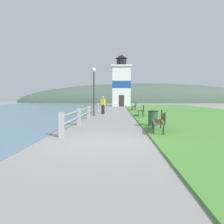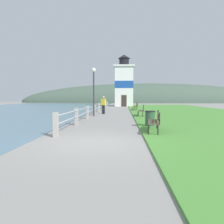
{
  "view_description": "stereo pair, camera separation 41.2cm",
  "coord_description": "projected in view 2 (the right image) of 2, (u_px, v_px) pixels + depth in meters",
  "views": [
    {
      "loc": [
        0.56,
        -7.21,
        1.51
      ],
      "look_at": [
        -0.03,
        11.42,
        0.3
      ],
      "focal_mm": 35.0,
      "sensor_mm": 36.0,
      "label": 1
    },
    {
      "loc": [
        0.97,
        -7.19,
        1.51
      ],
      "look_at": [
        -0.03,
        11.42,
        0.3
      ],
      "focal_mm": 35.0,
      "sensor_mm": 36.0,
      "label": 2
    }
  ],
  "objects": [
    {
      "name": "park_bench_near",
      "position": [
        155.0,
        120.0,
        9.46
      ],
      "size": [
        0.71,
        1.93,
        0.94
      ],
      "rotation": [
        0.0,
        0.0,
        3.02
      ],
      "color": "brown",
      "rests_on": "ground_plane"
    },
    {
      "name": "seawall_railing",
      "position": [
        97.0,
        108.0,
        21.29
      ],
      "size": [
        0.18,
        26.11,
        0.95
      ],
      "color": "#A8A399",
      "rests_on": "ground_plane"
    },
    {
      "name": "grass_verge",
      "position": [
        189.0,
        112.0,
        22.69
      ],
      "size": [
        12.0,
        47.52,
        0.06
      ],
      "color": "#4C8E38",
      "rests_on": "ground_plane"
    },
    {
      "name": "park_bench_midway",
      "position": [
        142.0,
        110.0,
        17.59
      ],
      "size": [
        0.61,
        1.65,
        0.94
      ],
      "rotation": [
        0.0,
        0.0,
        3.06
      ],
      "color": "brown",
      "rests_on": "ground_plane"
    },
    {
      "name": "ground_plane",
      "position": [
        95.0,
        143.0,
        7.32
      ],
      "size": [
        160.0,
        160.0,
        0.0
      ],
      "primitive_type": "plane",
      "color": "gray"
    },
    {
      "name": "park_bench_far",
      "position": [
        136.0,
        106.0,
        26.11
      ],
      "size": [
        0.72,
        1.88,
        0.94
      ],
      "rotation": [
        0.0,
        0.0,
        3.01
      ],
      "color": "brown",
      "rests_on": "ground_plane"
    },
    {
      "name": "lamp_post",
      "position": [
        94.0,
        83.0,
        17.85
      ],
      "size": [
        0.36,
        0.36,
        3.96
      ],
      "color": "#333338",
      "rests_on": "ground_plane"
    },
    {
      "name": "distant_hillside",
      "position": [
        146.0,
        103.0,
        68.36
      ],
      "size": [
        80.0,
        16.0,
        12.0
      ],
      "color": "#475B4C",
      "rests_on": "ground_plane"
    },
    {
      "name": "lighthouse",
      "position": [
        124.0,
        84.0,
        39.4
      ],
      "size": [
        3.67,
        3.67,
        9.26
      ],
      "color": "white",
      "rests_on": "ground_plane"
    },
    {
      "name": "person_strolling",
      "position": [
        103.0,
        104.0,
        20.48
      ],
      "size": [
        0.46,
        0.37,
        1.67
      ],
      "rotation": [
        0.0,
        0.0,
        1.14
      ],
      "color": "#28282D",
      "rests_on": "ground_plane"
    },
    {
      "name": "trash_bin",
      "position": [
        150.0,
        119.0,
        11.31
      ],
      "size": [
        0.54,
        0.54,
        0.84
      ],
      "color": "#2D5138",
      "rests_on": "ground_plane"
    }
  ]
}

